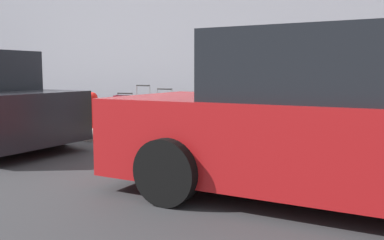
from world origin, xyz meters
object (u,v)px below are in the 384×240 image
at_px(suitcase_silver_2, 237,123).
at_px(suitcase_black_5, 165,119).
at_px(suitcase_maroon_7, 125,113).
at_px(bollard_post, 64,109).
at_px(suitcase_maroon_0, 291,122).
at_px(suitcase_teal_1, 260,122).
at_px(parked_car_red_0, 350,123).
at_px(suitcase_red_6, 144,118).
at_px(fire_hydrant, 93,109).
at_px(suitcase_navy_3, 214,119).
at_px(suitcase_olive_4, 186,116).
at_px(parking_meter, 356,91).

distance_m(suitcase_silver_2, suitcase_black_5, 1.35).
bearing_deg(suitcase_maroon_7, bollard_post, 3.95).
bearing_deg(suitcase_maroon_0, suitcase_teal_1, 2.98).
relative_size(bollard_post, parked_car_red_0, 0.15).
bearing_deg(suitcase_maroon_7, suitcase_maroon_0, -179.95).
height_order(suitcase_teal_1, suitcase_red_6, suitcase_teal_1).
xyz_separation_m(suitcase_black_5, fire_hydrant, (1.72, -0.03, 0.09)).
distance_m(suitcase_maroon_7, parked_car_red_0, 4.76).
distance_m(bollard_post, parked_car_red_0, 6.11).
bearing_deg(suitcase_maroon_0, parked_car_red_0, 119.51).
bearing_deg(suitcase_navy_3, suitcase_silver_2, 177.83).
height_order(suitcase_teal_1, suitcase_olive_4, suitcase_teal_1).
relative_size(suitcase_teal_1, bollard_post, 1.33).
bearing_deg(suitcase_navy_3, suitcase_black_5, 6.54).
xyz_separation_m(suitcase_silver_2, bollard_post, (3.70, 0.21, 0.08)).
bearing_deg(parking_meter, suitcase_red_6, 5.26).
height_order(suitcase_teal_1, bollard_post, suitcase_teal_1).
height_order(suitcase_black_5, bollard_post, suitcase_black_5).
xyz_separation_m(suitcase_teal_1, suitcase_maroon_7, (2.66, -0.02, 0.01)).
bearing_deg(suitcase_black_5, suitcase_teal_1, 178.70).
relative_size(suitcase_black_5, suitcase_red_6, 0.94).
height_order(suitcase_red_6, parked_car_red_0, parked_car_red_0).
height_order(suitcase_olive_4, suitcase_maroon_7, suitcase_olive_4).
bearing_deg(suitcase_silver_2, suitcase_maroon_7, 2.79).
relative_size(suitcase_teal_1, suitcase_maroon_7, 1.32).
relative_size(suitcase_olive_4, parking_meter, 0.60).
bearing_deg(suitcase_teal_1, parking_meter, -166.67).
height_order(suitcase_teal_1, parking_meter, parking_meter).
bearing_deg(suitcase_navy_3, parked_car_red_0, 139.33).
xyz_separation_m(suitcase_red_6, parked_car_red_0, (-3.86, 2.00, 0.35)).
distance_m(suitcase_navy_3, parked_car_red_0, 3.32).
bearing_deg(suitcase_maroon_7, suitcase_silver_2, -177.21).
bearing_deg(suitcase_silver_2, bollard_post, 3.26).
distance_m(suitcase_olive_4, bollard_post, 2.82).
xyz_separation_m(suitcase_olive_4, parking_meter, (-2.68, -0.31, 0.48)).
distance_m(suitcase_maroon_7, parking_meter, 4.05).
bearing_deg(suitcase_maroon_0, suitcase_silver_2, -6.39).
height_order(suitcase_maroon_7, parking_meter, parking_meter).
bearing_deg(suitcase_teal_1, suitcase_navy_3, -9.62).
relative_size(suitcase_silver_2, suitcase_olive_4, 1.08).
xyz_separation_m(suitcase_silver_2, parked_car_red_0, (-2.09, 2.14, 0.35)).
height_order(suitcase_red_6, bollard_post, suitcase_red_6).
xyz_separation_m(suitcase_maroon_0, suitcase_silver_2, (0.94, -0.11, -0.08)).
bearing_deg(parked_car_red_0, suitcase_navy_3, -40.67).
xyz_separation_m(suitcase_navy_3, parking_meter, (-2.22, -0.17, 0.52)).
bearing_deg(suitcase_olive_4, suitcase_maroon_7, -0.68).
bearing_deg(suitcase_olive_4, suitcase_teal_1, 179.69).
distance_m(suitcase_navy_3, bollard_post, 3.29).
relative_size(fire_hydrant, parking_meter, 0.56).
height_order(suitcase_olive_4, fire_hydrant, suitcase_olive_4).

